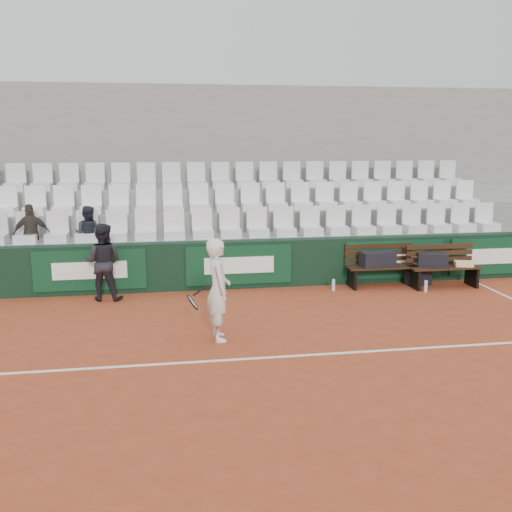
{
  "coord_description": "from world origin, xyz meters",
  "views": [
    {
      "loc": [
        -1.69,
        -7.62,
        3.12
      ],
      "look_at": [
        -0.07,
        2.4,
        1.0
      ],
      "focal_mm": 40.0,
      "sensor_mm": 36.0,
      "label": 1
    }
  ],
  "objects_px": {
    "ball_kid": "(103,262)",
    "sports_bag_right": "(433,260)",
    "bench_right": "(443,277)",
    "spectator_b": "(30,212)",
    "tennis_player": "(218,290)",
    "bench_left": "(381,276)",
    "spectator_c": "(87,213)",
    "water_bottle_far": "(426,286)",
    "water_bottle_near": "(333,285)",
    "sports_bag_left": "(378,259)",
    "sports_bag_ground": "(418,278)"
  },
  "relations": [
    {
      "from": "water_bottle_near",
      "to": "water_bottle_far",
      "type": "xyz_separation_m",
      "value": [
        1.84,
        -0.4,
        0.0
      ]
    },
    {
      "from": "sports_bag_ground",
      "to": "water_bottle_near",
      "type": "xyz_separation_m",
      "value": [
        -1.94,
        -0.18,
        -0.03
      ]
    },
    {
      "from": "sports_bag_right",
      "to": "sports_bag_ground",
      "type": "relative_size",
      "value": 1.19
    },
    {
      "from": "sports_bag_right",
      "to": "ball_kid",
      "type": "height_order",
      "value": "ball_kid"
    },
    {
      "from": "ball_kid",
      "to": "tennis_player",
      "type": "bearing_deg",
      "value": 140.67
    },
    {
      "from": "bench_left",
      "to": "water_bottle_far",
      "type": "relative_size",
      "value": 6.15
    },
    {
      "from": "ball_kid",
      "to": "sports_bag_right",
      "type": "bearing_deg",
      "value": -168.11
    },
    {
      "from": "sports_bag_right",
      "to": "ball_kid",
      "type": "distance_m",
      "value": 6.75
    },
    {
      "from": "water_bottle_near",
      "to": "water_bottle_far",
      "type": "height_order",
      "value": "same"
    },
    {
      "from": "water_bottle_near",
      "to": "sports_bag_right",
      "type": "bearing_deg",
      "value": -1.45
    },
    {
      "from": "bench_left",
      "to": "spectator_b",
      "type": "height_order",
      "value": "spectator_b"
    },
    {
      "from": "water_bottle_near",
      "to": "tennis_player",
      "type": "bearing_deg",
      "value": -136.42
    },
    {
      "from": "sports_bag_left",
      "to": "tennis_player",
      "type": "distance_m",
      "value": 4.48
    },
    {
      "from": "bench_right",
      "to": "tennis_player",
      "type": "relative_size",
      "value": 0.93
    },
    {
      "from": "water_bottle_near",
      "to": "ball_kid",
      "type": "bearing_deg",
      "value": 179.01
    },
    {
      "from": "bench_left",
      "to": "water_bottle_near",
      "type": "xyz_separation_m",
      "value": [
        -1.1,
        -0.17,
        -0.1
      ]
    },
    {
      "from": "tennis_player",
      "to": "ball_kid",
      "type": "height_order",
      "value": "tennis_player"
    },
    {
      "from": "sports_bag_ground",
      "to": "spectator_b",
      "type": "relative_size",
      "value": 0.41
    },
    {
      "from": "sports_bag_ground",
      "to": "water_bottle_far",
      "type": "xyz_separation_m",
      "value": [
        -0.1,
        -0.58,
        -0.03
      ]
    },
    {
      "from": "water_bottle_far",
      "to": "tennis_player",
      "type": "height_order",
      "value": "tennis_player"
    },
    {
      "from": "bench_left",
      "to": "sports_bag_ground",
      "type": "relative_size",
      "value": 2.97
    },
    {
      "from": "spectator_c",
      "to": "water_bottle_near",
      "type": "bearing_deg",
      "value": -174.55
    },
    {
      "from": "sports_bag_left",
      "to": "sports_bag_right",
      "type": "distance_m",
      "value": 1.16
    },
    {
      "from": "bench_left",
      "to": "spectator_b",
      "type": "xyz_separation_m",
      "value": [
        -7.22,
        0.93,
        1.4
      ]
    },
    {
      "from": "water_bottle_far",
      "to": "spectator_c",
      "type": "distance_m",
      "value": 7.15
    },
    {
      "from": "bench_right",
      "to": "spectator_b",
      "type": "relative_size",
      "value": 1.21
    },
    {
      "from": "sports_bag_right",
      "to": "bench_right",
      "type": "bearing_deg",
      "value": -7.04
    },
    {
      "from": "sports_bag_left",
      "to": "sports_bag_right",
      "type": "bearing_deg",
      "value": -9.73
    },
    {
      "from": "bench_right",
      "to": "tennis_player",
      "type": "xyz_separation_m",
      "value": [
        -5.01,
        -2.41,
        0.58
      ]
    },
    {
      "from": "sports_bag_right",
      "to": "spectator_b",
      "type": "distance_m",
      "value": 8.39
    },
    {
      "from": "tennis_player",
      "to": "bench_left",
      "type": "bearing_deg",
      "value": 35.57
    },
    {
      "from": "water_bottle_far",
      "to": "spectator_c",
      "type": "bearing_deg",
      "value": 167.65
    },
    {
      "from": "bench_right",
      "to": "water_bottle_near",
      "type": "distance_m",
      "value": 2.39
    },
    {
      "from": "sports_bag_ground",
      "to": "tennis_player",
      "type": "xyz_separation_m",
      "value": [
        -4.57,
        -2.68,
        0.65
      ]
    },
    {
      "from": "ball_kid",
      "to": "bench_right",
      "type": "bearing_deg",
      "value": -168.32
    },
    {
      "from": "spectator_c",
      "to": "water_bottle_far",
      "type": "bearing_deg",
      "value": -174.51
    },
    {
      "from": "spectator_c",
      "to": "bench_left",
      "type": "bearing_deg",
      "value": -170.84
    },
    {
      "from": "bench_left",
      "to": "spectator_b",
      "type": "relative_size",
      "value": 1.21
    },
    {
      "from": "water_bottle_near",
      "to": "spectator_c",
      "type": "bearing_deg",
      "value": 167.61
    },
    {
      "from": "bench_left",
      "to": "sports_bag_right",
      "type": "xyz_separation_m",
      "value": [
        1.03,
        -0.22,
        0.36
      ]
    },
    {
      "from": "water_bottle_far",
      "to": "ball_kid",
      "type": "relative_size",
      "value": 0.16
    },
    {
      "from": "sports_bag_left",
      "to": "sports_bag_right",
      "type": "relative_size",
      "value": 1.21
    },
    {
      "from": "sports_bag_right",
      "to": "spectator_b",
      "type": "xyz_separation_m",
      "value": [
        -8.25,
        1.15,
        1.03
      ]
    },
    {
      "from": "sports_bag_ground",
      "to": "spectator_c",
      "type": "bearing_deg",
      "value": 172.49
    },
    {
      "from": "tennis_player",
      "to": "spectator_b",
      "type": "xyz_separation_m",
      "value": [
        -3.49,
        3.6,
        0.82
      ]
    },
    {
      "from": "water_bottle_near",
      "to": "spectator_c",
      "type": "distance_m",
      "value": 5.32
    },
    {
      "from": "sports_bag_left",
      "to": "sports_bag_right",
      "type": "xyz_separation_m",
      "value": [
        1.14,
        -0.2,
        -0.02
      ]
    },
    {
      "from": "ball_kid",
      "to": "spectator_c",
      "type": "distance_m",
      "value": 1.37
    },
    {
      "from": "bench_right",
      "to": "sports_bag_right",
      "type": "relative_size",
      "value": 2.49
    },
    {
      "from": "sports_bag_right",
      "to": "water_bottle_near",
      "type": "distance_m",
      "value": 2.18
    }
  ]
}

